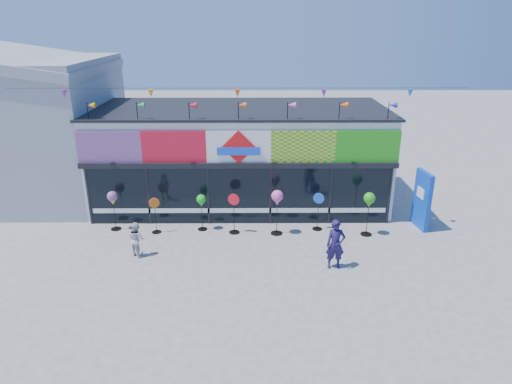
{
  "coord_description": "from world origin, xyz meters",
  "views": [
    {
      "loc": [
        0.55,
        -12.99,
        7.48
      ],
      "look_at": [
        0.64,
        2.0,
        1.84
      ],
      "focal_mm": 32.0,
      "sensor_mm": 36.0,
      "label": 1
    }
  ],
  "objects_px": {
    "spinner_5": "(318,210)",
    "blue_sign": "(422,200)",
    "spinner_0": "(113,199)",
    "spinner_4": "(277,199)",
    "spinner_2": "(201,202)",
    "spinner_6": "(369,201)",
    "spinner_3": "(234,212)",
    "child": "(136,239)",
    "spinner_1": "(155,214)",
    "adult_man": "(335,245)"
  },
  "relations": [
    {
      "from": "blue_sign",
      "to": "spinner_1",
      "type": "height_order",
      "value": "blue_sign"
    },
    {
      "from": "adult_man",
      "to": "child",
      "type": "xyz_separation_m",
      "value": [
        -6.55,
        0.88,
        -0.22
      ]
    },
    {
      "from": "spinner_0",
      "to": "spinner_5",
      "type": "height_order",
      "value": "spinner_0"
    },
    {
      "from": "spinner_3",
      "to": "adult_man",
      "type": "xyz_separation_m",
      "value": [
        3.33,
        -2.61,
        -0.0
      ]
    },
    {
      "from": "spinner_2",
      "to": "blue_sign",
      "type": "bearing_deg",
      "value": 1.34
    },
    {
      "from": "blue_sign",
      "to": "spinner_0",
      "type": "height_order",
      "value": "blue_sign"
    },
    {
      "from": "spinner_2",
      "to": "spinner_6",
      "type": "distance_m",
      "value": 6.18
    },
    {
      "from": "spinner_2",
      "to": "spinner_5",
      "type": "xyz_separation_m",
      "value": [
        4.39,
        -0.0,
        -0.36
      ]
    },
    {
      "from": "spinner_6",
      "to": "child",
      "type": "distance_m",
      "value": 8.33
    },
    {
      "from": "spinner_1",
      "to": "spinner_5",
      "type": "height_order",
      "value": "spinner_5"
    },
    {
      "from": "spinner_2",
      "to": "spinner_5",
      "type": "bearing_deg",
      "value": -0.06
    },
    {
      "from": "blue_sign",
      "to": "spinner_5",
      "type": "distance_m",
      "value": 3.98
    },
    {
      "from": "spinner_3",
      "to": "spinner_4",
      "type": "bearing_deg",
      "value": -3.39
    },
    {
      "from": "spinner_6",
      "to": "child",
      "type": "height_order",
      "value": "spinner_6"
    },
    {
      "from": "spinner_3",
      "to": "blue_sign",
      "type": "bearing_deg",
      "value": 3.89
    },
    {
      "from": "blue_sign",
      "to": "child",
      "type": "bearing_deg",
      "value": -175.35
    },
    {
      "from": "spinner_0",
      "to": "adult_man",
      "type": "xyz_separation_m",
      "value": [
        7.87,
        -2.94,
        -0.41
      ]
    },
    {
      "from": "spinner_3",
      "to": "spinner_0",
      "type": "bearing_deg",
      "value": 175.87
    },
    {
      "from": "spinner_5",
      "to": "blue_sign",
      "type": "bearing_deg",
      "value": 2.89
    },
    {
      "from": "blue_sign",
      "to": "adult_man",
      "type": "height_order",
      "value": "blue_sign"
    },
    {
      "from": "spinner_1",
      "to": "spinner_5",
      "type": "bearing_deg",
      "value": 2.3
    },
    {
      "from": "spinner_0",
      "to": "spinner_6",
      "type": "relative_size",
      "value": 0.92
    },
    {
      "from": "spinner_5",
      "to": "adult_man",
      "type": "relative_size",
      "value": 0.9
    },
    {
      "from": "spinner_2",
      "to": "spinner_3",
      "type": "bearing_deg",
      "value": -13.27
    },
    {
      "from": "spinner_3",
      "to": "spinner_2",
      "type": "bearing_deg",
      "value": 166.73
    },
    {
      "from": "blue_sign",
      "to": "adult_man",
      "type": "bearing_deg",
      "value": -148.23
    },
    {
      "from": "blue_sign",
      "to": "spinner_0",
      "type": "distance_m",
      "value": 11.66
    },
    {
      "from": "spinner_0",
      "to": "spinner_6",
      "type": "xyz_separation_m",
      "value": [
        9.47,
        -0.52,
        0.1
      ]
    },
    {
      "from": "adult_man",
      "to": "spinner_4",
      "type": "bearing_deg",
      "value": 123.46
    },
    {
      "from": "spinner_3",
      "to": "spinner_1",
      "type": "bearing_deg",
      "value": 179.22
    },
    {
      "from": "spinner_6",
      "to": "adult_man",
      "type": "height_order",
      "value": "spinner_6"
    },
    {
      "from": "blue_sign",
      "to": "spinner_3",
      "type": "distance_m",
      "value": 7.14
    },
    {
      "from": "spinner_1",
      "to": "child",
      "type": "bearing_deg",
      "value": -99.29
    },
    {
      "from": "spinner_6",
      "to": "adult_man",
      "type": "distance_m",
      "value": 2.94
    },
    {
      "from": "spinner_0",
      "to": "spinner_4",
      "type": "distance_m",
      "value": 6.15
    },
    {
      "from": "spinner_0",
      "to": "spinner_5",
      "type": "distance_m",
      "value": 7.72
    },
    {
      "from": "blue_sign",
      "to": "spinner_5",
      "type": "bearing_deg",
      "value": 175.45
    },
    {
      "from": "spinner_0",
      "to": "spinner_6",
      "type": "bearing_deg",
      "value": -3.17
    },
    {
      "from": "spinner_1",
      "to": "spinner_5",
      "type": "xyz_separation_m",
      "value": [
        6.1,
        0.24,
        0.05
      ]
    },
    {
      "from": "spinner_2",
      "to": "spinner_3",
      "type": "relative_size",
      "value": 0.91
    },
    {
      "from": "spinner_3",
      "to": "spinner_4",
      "type": "distance_m",
      "value": 1.69
    },
    {
      "from": "spinner_1",
      "to": "adult_man",
      "type": "relative_size",
      "value": 0.84
    },
    {
      "from": "child",
      "to": "spinner_1",
      "type": "bearing_deg",
      "value": -61.92
    },
    {
      "from": "spinner_5",
      "to": "spinner_6",
      "type": "bearing_deg",
      "value": -15.25
    },
    {
      "from": "spinner_2",
      "to": "spinner_5",
      "type": "height_order",
      "value": "spinner_5"
    },
    {
      "from": "blue_sign",
      "to": "spinner_2",
      "type": "height_order",
      "value": "blue_sign"
    },
    {
      "from": "spinner_4",
      "to": "spinner_5",
      "type": "relative_size",
      "value": 1.17
    },
    {
      "from": "spinner_3",
      "to": "spinner_6",
      "type": "xyz_separation_m",
      "value": [
        4.93,
        -0.2,
        0.51
      ]
    },
    {
      "from": "blue_sign",
      "to": "spinner_2",
      "type": "relative_size",
      "value": 1.57
    },
    {
      "from": "spinner_1",
      "to": "spinner_4",
      "type": "bearing_deg",
      "value": -1.7
    }
  ]
}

